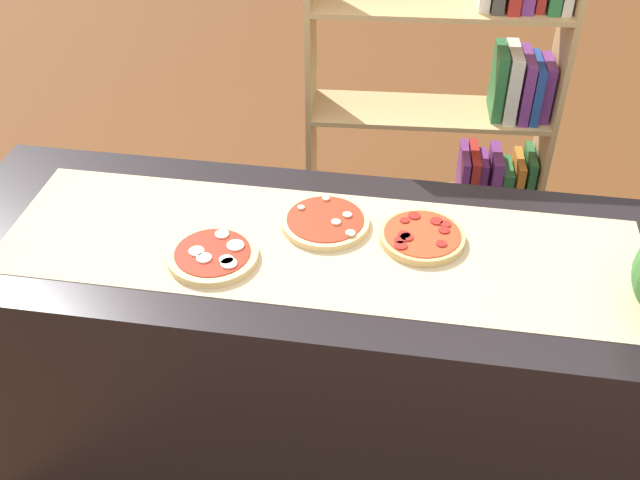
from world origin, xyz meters
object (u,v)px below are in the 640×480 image
Objects in this scene: pizza_mozzarella_0 at (213,255)px; pizza_pepperoni_2 at (422,237)px; pizza_mushroom_1 at (325,222)px; bookshelf at (466,119)px.

pizza_pepperoni_2 reaches higher than pizza_mozzarella_0.
pizza_mushroom_1 is 0.28m from pizza_pepperoni_2.
pizza_mushroom_1 is 1.06× the size of pizza_pepperoni_2.
pizza_mozzarella_0 is at bearing -144.47° from pizza_mushroom_1.
bookshelf is at bearing 58.41° from pizza_mozzarella_0.
pizza_pepperoni_2 is 0.14× the size of bookshelf.
pizza_pepperoni_2 is at bearing 17.04° from pizza_mozzarella_0.
pizza_mushroom_1 is 1.00m from bookshelf.
bookshelf is at bearing 82.18° from pizza_pepperoni_2.
pizza_pepperoni_2 is at bearing -5.80° from pizza_mushroom_1.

